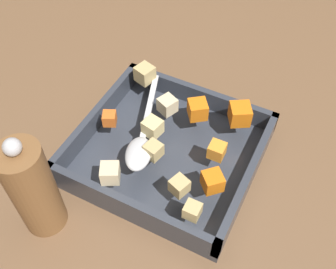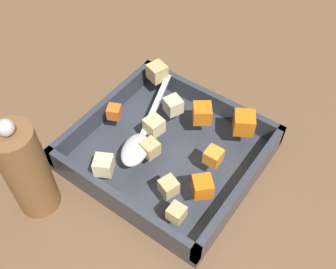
{
  "view_description": "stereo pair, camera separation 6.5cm",
  "coord_description": "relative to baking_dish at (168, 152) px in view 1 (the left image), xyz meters",
  "views": [
    {
      "loc": [
        -0.2,
        0.39,
        0.57
      ],
      "look_at": [
        -0.02,
        0.02,
        0.06
      ],
      "focal_mm": 42.75,
      "sensor_mm": 36.0,
      "label": 1
    },
    {
      "loc": [
        -0.26,
        0.36,
        0.57
      ],
      "look_at": [
        -0.02,
        0.02,
        0.06
      ],
      "focal_mm": 42.75,
      "sensor_mm": 36.0,
      "label": 2
    }
  ],
  "objects": [
    {
      "name": "ground_plane",
      "position": [
        0.02,
        -0.02,
        -0.02
      ],
      "size": [
        4.0,
        4.0,
        0.0
      ],
      "primitive_type": "plane",
      "color": "brown"
    },
    {
      "name": "baking_dish",
      "position": [
        0.0,
        0.0,
        0.0
      ],
      "size": [
        0.3,
        0.28,
        0.05
      ],
      "color": "#333842",
      "rests_on": "ground_plane"
    },
    {
      "name": "carrot_chunk_front_center",
      "position": [
        0.1,
        0.01,
        0.05
      ],
      "size": [
        0.03,
        0.03,
        0.02
      ],
      "primitive_type": "cube",
      "rotation": [
        0.0,
        0.0,
        0.45
      ],
      "color": "orange",
      "rests_on": "baking_dish"
    },
    {
      "name": "carrot_chunk_corner_ne",
      "position": [
        -0.1,
        0.05,
        0.05
      ],
      "size": [
        0.04,
        0.04,
        0.03
      ],
      "primitive_type": "cube",
      "rotation": [
        0.0,
        0.0,
        0.78
      ],
      "color": "orange",
      "rests_on": "baking_dish"
    },
    {
      "name": "carrot_chunk_mid_right",
      "position": [
        -0.08,
        -0.0,
        0.05
      ],
      "size": [
        0.03,
        0.03,
        0.03
      ],
      "primitive_type": "cube",
      "rotation": [
        0.0,
        0.0,
        4.73
      ],
      "color": "orange",
      "rests_on": "baking_dish"
    },
    {
      "name": "carrot_chunk_back_center",
      "position": [
        -0.09,
        -0.09,
        0.06
      ],
      "size": [
        0.05,
        0.05,
        0.03
      ],
      "primitive_type": "cube",
      "rotation": [
        0.0,
        0.0,
        3.68
      ],
      "color": "orange",
      "rests_on": "baking_dish"
    },
    {
      "name": "carrot_chunk_mid_left",
      "position": [
        -0.02,
        -0.07,
        0.05
      ],
      "size": [
        0.04,
        0.04,
        0.03
      ],
      "primitive_type": "cube",
      "rotation": [
        0.0,
        0.0,
        0.64
      ],
      "color": "orange",
      "rests_on": "baking_dish"
    },
    {
      "name": "potato_chunk_near_left",
      "position": [
        -0.06,
        0.08,
        0.05
      ],
      "size": [
        0.03,
        0.03,
        0.02
      ],
      "primitive_type": "cube",
      "rotation": [
        0.0,
        0.0,
        2.8
      ],
      "color": "tan",
      "rests_on": "baking_dish"
    },
    {
      "name": "potato_chunk_near_spoon",
      "position": [
        0.03,
        0.0,
        0.05
      ],
      "size": [
        0.03,
        0.03,
        0.03
      ],
      "primitive_type": "cube",
      "rotation": [
        0.0,
        0.0,
        6.08
      ],
      "color": "#E0CC89",
      "rests_on": "baking_dish"
    },
    {
      "name": "potato_chunk_near_right",
      "position": [
        -0.09,
        0.11,
        0.05
      ],
      "size": [
        0.02,
        0.02,
        0.02
      ],
      "primitive_type": "cube",
      "rotation": [
        0.0,
        0.0,
        0.01
      ],
      "color": "tan",
      "rests_on": "baking_dish"
    },
    {
      "name": "potato_chunk_rim_edge",
      "position": [
        0.03,
        -0.06,
        0.05
      ],
      "size": [
        0.04,
        0.04,
        0.03
      ],
      "primitive_type": "cube",
      "rotation": [
        0.0,
        0.0,
        4.3
      ],
      "color": "beige",
      "rests_on": "baking_dish"
    },
    {
      "name": "potato_chunk_corner_nw",
      "position": [
        0.01,
        0.04,
        0.05
      ],
      "size": [
        0.03,
        0.03,
        0.02
      ],
      "primitive_type": "cube",
      "rotation": [
        0.0,
        0.0,
        4.48
      ],
      "color": "tan",
      "rests_on": "baking_dish"
    },
    {
      "name": "potato_chunk_far_left",
      "position": [
        0.1,
        -0.11,
        0.05
      ],
      "size": [
        0.04,
        0.04,
        0.03
      ],
      "primitive_type": "cube",
      "rotation": [
        0.0,
        0.0,
        4.42
      ],
      "color": "tan",
      "rests_on": "baking_dish"
    },
    {
      "name": "potato_chunk_under_handle",
      "position": [
        0.04,
        0.11,
        0.05
      ],
      "size": [
        0.04,
        0.04,
        0.03
      ],
      "primitive_type": "cube",
      "rotation": [
        0.0,
        0.0,
        0.49
      ],
      "color": "beige",
      "rests_on": "baking_dish"
    },
    {
      "name": "serving_spoon",
      "position": [
        0.03,
        0.04,
        0.05
      ],
      "size": [
        0.1,
        0.22,
        0.02
      ],
      "rotation": [
        0.0,
        0.0,
        5.05
      ],
      "color": "silver",
      "rests_on": "baking_dish"
    },
    {
      "name": "pepper_mill",
      "position": [
        0.12,
        0.19,
        0.07
      ],
      "size": [
        0.06,
        0.06,
        0.2
      ],
      "color": "brown",
      "rests_on": "ground_plane"
    }
  ]
}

